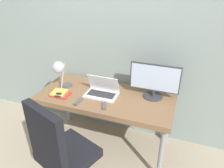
# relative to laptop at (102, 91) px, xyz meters

# --- Properties ---
(ground_plane) EXTENTS (12.00, 12.00, 0.00)m
(ground_plane) POSITION_rel_laptop_xyz_m (0.05, -0.36, -0.77)
(ground_plane) COLOR tan
(wall_back) EXTENTS (8.00, 0.05, 2.60)m
(wall_back) POSITION_rel_laptop_xyz_m (0.05, 0.42, 0.53)
(wall_back) COLOR gray
(wall_back) RESTS_ON ground_plane
(desk) EXTENTS (1.54, 0.71, 0.72)m
(desk) POSITION_rel_laptop_xyz_m (0.05, -0.00, -0.11)
(desk) COLOR brown
(desk) RESTS_ON ground_plane
(laptop) EXTENTS (0.37, 0.23, 0.23)m
(laptop) POSITION_rel_laptop_xyz_m (0.00, 0.00, 0.00)
(laptop) COLOR silver
(laptop) RESTS_ON desk
(monitor) EXTENTS (0.54, 0.22, 0.39)m
(monitor) POSITION_rel_laptop_xyz_m (0.56, 0.15, 0.16)
(monitor) COLOR #333338
(monitor) RESTS_ON desk
(desk_lamp) EXTENTS (0.14, 0.27, 0.37)m
(desk_lamp) POSITION_rel_laptop_xyz_m (-0.49, -0.07, 0.22)
(desk_lamp) COLOR #4C4C51
(desk_lamp) RESTS_ON desk
(office_chair) EXTENTS (0.60, 0.60, 1.07)m
(office_chair) POSITION_rel_laptop_xyz_m (-0.09, -0.79, -0.19)
(office_chair) COLOR black
(office_chair) RESTS_ON ground_plane
(book_stack) EXTENTS (0.22, 0.17, 0.04)m
(book_stack) POSITION_rel_laptop_xyz_m (-0.45, -0.17, -0.03)
(book_stack) COLOR #B2382D
(book_stack) RESTS_ON desk
(tv_remote) EXTENTS (0.09, 0.14, 0.02)m
(tv_remote) POSITION_rel_laptop_xyz_m (0.12, -0.22, -0.04)
(tv_remote) COLOR #4C4C51
(tv_remote) RESTS_ON desk
(media_remote) EXTENTS (0.04, 0.14, 0.02)m
(media_remote) POSITION_rel_laptop_xyz_m (-0.18, -0.24, -0.04)
(media_remote) COLOR #4C4C51
(media_remote) RESTS_ON desk
(game_controller) EXTENTS (0.13, 0.10, 0.04)m
(game_controller) POSITION_rel_laptop_xyz_m (-0.44, -0.21, -0.03)
(game_controller) COLOR black
(game_controller) RESTS_ON desk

